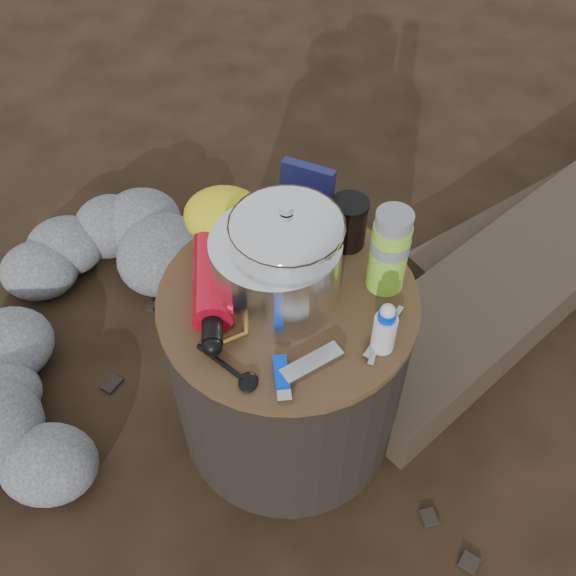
# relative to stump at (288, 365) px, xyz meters

# --- Properties ---
(ground) EXTENTS (60.00, 60.00, 0.00)m
(ground) POSITION_rel_stump_xyz_m (0.00, 0.00, -0.23)
(ground) COLOR black
(ground) RESTS_ON ground
(stump) EXTENTS (0.49, 0.49, 0.46)m
(stump) POSITION_rel_stump_xyz_m (0.00, 0.00, 0.00)
(stump) COLOR black
(stump) RESTS_ON ground
(rock_ring) EXTENTS (0.40, 0.88, 0.17)m
(rock_ring) POSITION_rel_stump_xyz_m (-0.57, 0.15, -0.14)
(rock_ring) COLOR #5E5E64
(rock_ring) RESTS_ON ground
(log_main) EXTENTS (1.34, 1.51, 0.15)m
(log_main) POSITION_rel_stump_xyz_m (0.72, 0.66, -0.15)
(log_main) COLOR #392C22
(log_main) RESTS_ON ground
(log_small) EXTENTS (1.01, 0.96, 0.10)m
(log_small) POSITION_rel_stump_xyz_m (0.76, 0.82, -0.18)
(log_small) COLOR #392C22
(log_small) RESTS_ON ground
(foil_windscreen) EXTENTS (0.23, 0.23, 0.14)m
(foil_windscreen) POSITION_rel_stump_xyz_m (-0.02, 0.00, 0.30)
(foil_windscreen) COLOR silver
(foil_windscreen) RESTS_ON stump
(camping_pot) EXTENTS (0.20, 0.20, 0.20)m
(camping_pot) POSITION_rel_stump_xyz_m (-0.01, 0.02, 0.33)
(camping_pot) COLOR silver
(camping_pot) RESTS_ON stump
(fuel_bottle) EXTENTS (0.14, 0.31, 0.07)m
(fuel_bottle) POSITION_rel_stump_xyz_m (-0.14, 0.00, 0.26)
(fuel_bottle) COLOR red
(fuel_bottle) RESTS_ON stump
(thermos) EXTENTS (0.07, 0.07, 0.18)m
(thermos) POSITION_rel_stump_xyz_m (0.18, 0.06, 0.32)
(thermos) COLOR #8AD733
(thermos) RESTS_ON stump
(travel_mug) EXTENTS (0.07, 0.07, 0.11)m
(travel_mug) POSITION_rel_stump_xyz_m (0.10, 0.16, 0.28)
(travel_mug) COLOR black
(travel_mug) RESTS_ON stump
(stuff_sack) EXTENTS (0.17, 0.14, 0.11)m
(stuff_sack) POSITION_rel_stump_xyz_m (-0.15, 0.14, 0.28)
(stuff_sack) COLOR yellow
(stuff_sack) RESTS_ON stump
(food_pouch) EXTENTS (0.11, 0.05, 0.14)m
(food_pouch) POSITION_rel_stump_xyz_m (0.01, 0.21, 0.30)
(food_pouch) COLOR navy
(food_pouch) RESTS_ON stump
(lighter) EXTENTS (0.05, 0.10, 0.02)m
(lighter) POSITION_rel_stump_xyz_m (0.01, -0.18, 0.24)
(lighter) COLOR #0035EC
(lighter) RESTS_ON stump
(multitool) EXTENTS (0.11, 0.10, 0.02)m
(multitool) POSITION_rel_stump_xyz_m (0.06, -0.15, 0.24)
(multitool) COLOR #B1B2B6
(multitool) RESTS_ON stump
(pot_grabber) EXTENTS (0.07, 0.14, 0.01)m
(pot_grabber) POSITION_rel_stump_xyz_m (0.17, -0.07, 0.23)
(pot_grabber) COLOR #B1B2B6
(pot_grabber) RESTS_ON stump
(spork) EXTENTS (0.13, 0.09, 0.01)m
(spork) POSITION_rel_stump_xyz_m (-0.09, -0.17, 0.23)
(spork) COLOR black
(spork) RESTS_ON stump
(squeeze_bottle) EXTENTS (0.04, 0.04, 0.10)m
(squeeze_bottle) POSITION_rel_stump_xyz_m (0.18, -0.09, 0.28)
(squeeze_bottle) COLOR silver
(squeeze_bottle) RESTS_ON stump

